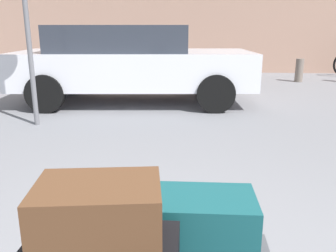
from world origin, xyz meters
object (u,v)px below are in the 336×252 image
object	(u,v)px
no_parking_sign	(27,25)
duffel_bag_teal_front_left	(184,225)
duffel_bag_brown_topmost_pile	(99,215)
bollard_kerb_near	(299,70)
parked_car	(131,62)

from	to	relation	value
no_parking_sign	duffel_bag_teal_front_left	bearing A→B (deg)	-56.06
duffel_bag_brown_topmost_pile	bollard_kerb_near	world-z (taller)	duffel_bag_brown_topmost_pile
parked_car	no_parking_sign	bearing A→B (deg)	-122.18
parked_car	no_parking_sign	size ratio (longest dim) A/B	1.94
duffel_bag_brown_topmost_pile	bollard_kerb_near	size ratio (longest dim) A/B	0.71
duffel_bag_teal_front_left	no_parking_sign	world-z (taller)	no_parking_sign
duffel_bag_teal_front_left	bollard_kerb_near	world-z (taller)	duffel_bag_teal_front_left
duffel_bag_teal_front_left	parked_car	xyz separation A→B (m)	(-1.19, 5.15, 0.27)
duffel_bag_teal_front_left	bollard_kerb_near	xyz separation A→B (m)	(2.71, 8.16, -0.18)
duffel_bag_brown_topmost_pile	no_parking_sign	size ratio (longest dim) A/B	0.19
bollard_kerb_near	duffel_bag_teal_front_left	bearing A→B (deg)	-108.39
duffel_bag_teal_front_left	parked_car	bearing A→B (deg)	101.92
duffel_bag_teal_front_left	no_parking_sign	bearing A→B (deg)	122.83
duffel_bag_teal_front_left	duffel_bag_brown_topmost_pile	world-z (taller)	duffel_bag_brown_topmost_pile
parked_car	duffel_bag_brown_topmost_pile	bearing A→B (deg)	-80.73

